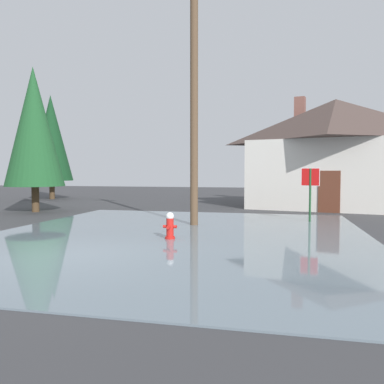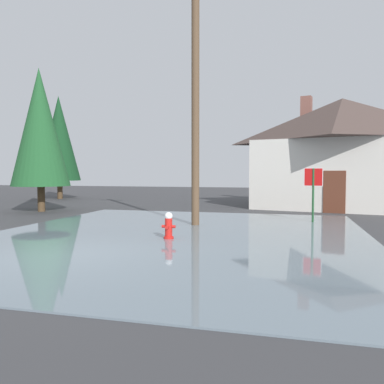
% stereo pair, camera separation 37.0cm
% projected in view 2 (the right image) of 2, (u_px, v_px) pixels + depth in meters
% --- Properties ---
extents(ground_plane, '(80.00, 80.00, 0.10)m').
position_uv_depth(ground_plane, '(65.00, 258.00, 8.98)').
color(ground_plane, '#38383A').
extents(flood_puddle, '(11.50, 13.28, 0.03)m').
position_uv_depth(flood_puddle, '(175.00, 235.00, 11.80)').
color(flood_puddle, slate).
rests_on(flood_puddle, ground).
extents(fire_hydrant, '(0.40, 0.34, 0.80)m').
position_uv_depth(fire_hydrant, '(169.00, 226.00, 11.08)').
color(fire_hydrant, red).
rests_on(fire_hydrant, ground).
extents(utility_pole, '(1.60, 0.28, 9.52)m').
position_uv_depth(utility_pole, '(195.00, 87.00, 13.76)').
color(utility_pole, brown).
rests_on(utility_pole, ground).
extents(stop_sign_far, '(0.68, 0.17, 2.09)m').
position_uv_depth(stop_sign_far, '(313.00, 184.00, 14.70)').
color(stop_sign_far, '#1E4C28').
rests_on(stop_sign_far, ground).
extents(house, '(10.19, 8.60, 6.36)m').
position_uv_depth(house, '(341.00, 151.00, 20.98)').
color(house, beige).
rests_on(house, ground).
extents(pine_tree_tall_left, '(2.94, 2.94, 7.36)m').
position_uv_depth(pine_tree_tall_left, '(59.00, 138.00, 27.77)').
color(pine_tree_tall_left, '#4C3823').
rests_on(pine_tree_tall_left, ground).
extents(pine_tree_mid_left, '(2.79, 2.79, 6.97)m').
position_uv_depth(pine_tree_mid_left, '(40.00, 127.00, 18.84)').
color(pine_tree_mid_left, '#4C3823').
rests_on(pine_tree_mid_left, ground).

